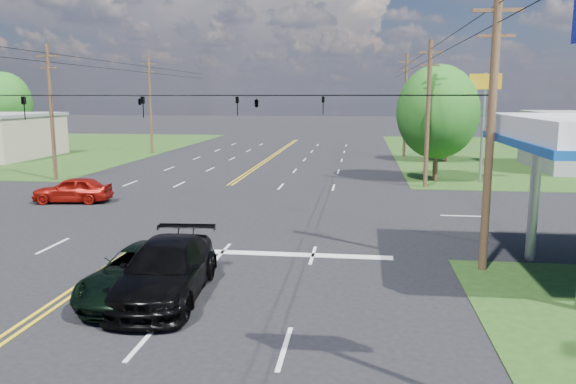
# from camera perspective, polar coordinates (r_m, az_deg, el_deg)

# --- Properties ---
(ground) EXTENTS (280.00, 280.00, 0.00)m
(ground) POSITION_cam_1_polar(r_m,az_deg,el_deg) (30.38, -9.43, -1.74)
(ground) COLOR black
(ground) RESTS_ON ground
(stop_bar) EXTENTS (10.00, 0.50, 0.02)m
(stop_bar) POSITION_cam_1_polar(r_m,az_deg,el_deg) (21.66, -2.78, -6.29)
(stop_bar) COLOR silver
(stop_bar) RESTS_ON ground
(pole_se) EXTENTS (1.60, 0.28, 9.50)m
(pole_se) POSITION_cam_1_polar(r_m,az_deg,el_deg) (19.98, 19.90, 6.11)
(pole_se) COLOR #452C1D
(pole_se) RESTS_ON ground
(pole_nw) EXTENTS (1.60, 0.28, 9.50)m
(pole_nw) POSITION_cam_1_polar(r_m,az_deg,el_deg) (43.33, -22.91, 7.58)
(pole_nw) COLOR #452C1D
(pole_nw) RESTS_ON ground
(pole_ne) EXTENTS (1.60, 0.28, 9.50)m
(pole_ne) POSITION_cam_1_polar(r_m,az_deg,el_deg) (37.75, 14.03, 7.85)
(pole_ne) COLOR #452C1D
(pole_ne) RESTS_ON ground
(pole_left_far) EXTENTS (1.60, 0.28, 10.00)m
(pole_left_far) POSITION_cam_1_polar(r_m,az_deg,el_deg) (60.52, -13.82, 8.71)
(pole_left_far) COLOR #452C1D
(pole_left_far) RESTS_ON ground
(pole_right_far) EXTENTS (1.60, 0.28, 10.00)m
(pole_right_far) POSITION_cam_1_polar(r_m,az_deg,el_deg) (56.66, 11.85, 8.73)
(pole_right_far) COLOR #452C1D
(pole_right_far) RESTS_ON ground
(span_wire_signals) EXTENTS (26.00, 18.00, 1.13)m
(span_wire_signals) POSITION_cam_1_polar(r_m,az_deg,el_deg) (29.78, -9.76, 9.64)
(span_wire_signals) COLOR black
(span_wire_signals) RESTS_ON ground
(power_lines) EXTENTS (26.04, 100.00, 0.64)m
(power_lines) POSITION_cam_1_polar(r_m,az_deg,el_deg) (28.00, -11.15, 14.94)
(power_lines) COLOR black
(power_lines) RESTS_ON ground
(tree_right_a) EXTENTS (5.70, 5.70, 8.18)m
(tree_right_a) POSITION_cam_1_polar(r_m,az_deg,el_deg) (40.85, 14.96, 7.87)
(tree_right_a) COLOR #452C1D
(tree_right_a) RESTS_ON ground
(tree_right_b) EXTENTS (4.94, 4.94, 7.09)m
(tree_right_b) POSITION_cam_1_polar(r_m,az_deg,el_deg) (53.09, 15.94, 7.48)
(tree_right_b) COLOR #452C1D
(tree_right_b) RESTS_ON ground
(tree_far_l) EXTENTS (6.08, 6.08, 8.72)m
(tree_far_l) POSITION_cam_1_polar(r_m,az_deg,el_deg) (72.91, -26.86, 8.10)
(tree_far_l) COLOR #452C1D
(tree_far_l) RESTS_ON ground
(pickup_dkgreen) EXTENTS (2.64, 5.43, 1.49)m
(pickup_dkgreen) POSITION_cam_1_polar(r_m,az_deg,el_deg) (17.60, -14.47, -7.88)
(pickup_dkgreen) COLOR black
(pickup_dkgreen) RESTS_ON ground
(suv_black) EXTENTS (2.72, 5.91, 1.67)m
(suv_black) POSITION_cam_1_polar(r_m,az_deg,el_deg) (17.31, -12.33, -7.77)
(suv_black) COLOR black
(suv_black) RESTS_ON ground
(sedan_red) EXTENTS (4.48, 2.27, 1.46)m
(sedan_red) POSITION_cam_1_polar(r_m,az_deg,el_deg) (34.02, -21.05, 0.22)
(sedan_red) COLOR #98120B
(sedan_red) RESTS_ON ground
(polesign_ne) EXTENTS (2.05, 0.87, 7.53)m
(polesign_ne) POSITION_cam_1_polar(r_m,az_deg,el_deg) (40.83, 19.34, 8.95)
(polesign_ne) COLOR #A5A5AA
(polesign_ne) RESTS_ON ground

